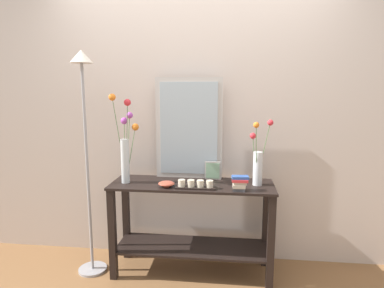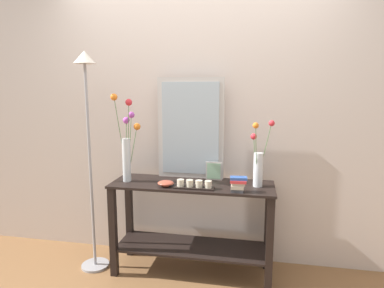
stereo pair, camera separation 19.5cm
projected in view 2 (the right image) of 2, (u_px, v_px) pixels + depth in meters
ground_plane at (192, 272)px, 2.81m from camera, size 7.00×6.00×0.02m
wall_back at (199, 113)px, 2.92m from camera, size 6.40×0.08×2.70m
console_table at (192, 218)px, 2.73m from camera, size 1.35×0.44×0.79m
mirror_leaning at (190, 128)px, 2.80m from camera, size 0.58×0.03×0.87m
tall_vase_left at (127, 145)px, 2.71m from camera, size 0.21×0.15×0.74m
vase_right at (258, 163)px, 2.57m from camera, size 0.19×0.20×0.53m
candle_tray at (194, 185)px, 2.54m from camera, size 0.32×0.09×0.07m
picture_frame_small at (214, 171)px, 2.77m from camera, size 0.14×0.01×0.16m
decorative_bowl at (166, 183)px, 2.60m from camera, size 0.13×0.13×0.05m
book_stack at (238, 184)px, 2.45m from camera, size 0.13×0.09×0.12m
floor_lamp at (88, 126)px, 2.68m from camera, size 0.24×0.24×1.87m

